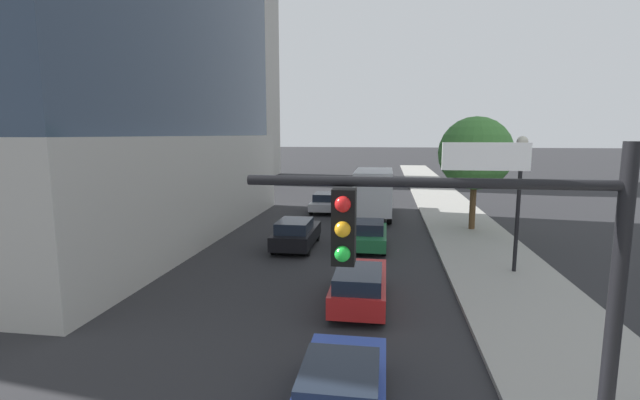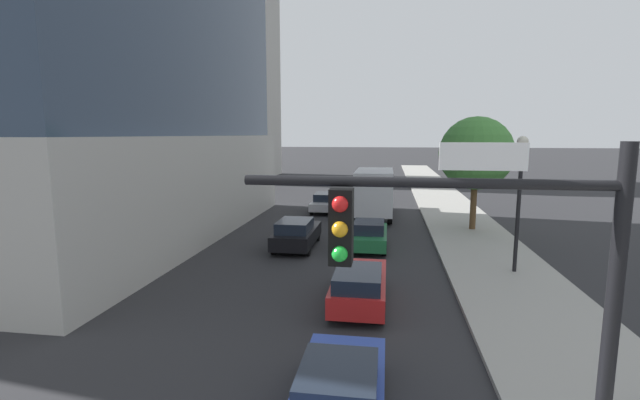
{
  "view_description": "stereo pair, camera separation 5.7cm",
  "coord_description": "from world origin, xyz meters",
  "px_view_note": "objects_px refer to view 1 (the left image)",
  "views": [
    {
      "loc": [
        2.76,
        -2.98,
        5.77
      ],
      "look_at": [
        0.2,
        14.15,
        3.2
      ],
      "focal_mm": 24.9,
      "sensor_mm": 36.0,
      "label": 1
    },
    {
      "loc": [
        2.81,
        -2.98,
        5.77
      ],
      "look_at": [
        0.2,
        14.15,
        3.2
      ],
      "focal_mm": 24.9,
      "sensor_mm": 36.0,
      "label": 2
    }
  ],
  "objects_px": {
    "traffic_light_pole": "(485,273)",
    "car_green": "(369,234)",
    "street_lamp": "(520,183)",
    "street_tree": "(475,153)",
    "car_red": "(360,285)",
    "car_blue": "(341,392)",
    "construction_building": "(214,37)",
    "car_silver": "(325,202)",
    "car_black": "(296,233)",
    "box_truck": "(374,191)"
  },
  "relations": [
    {
      "from": "construction_building",
      "to": "street_lamp",
      "type": "height_order",
      "value": "construction_building"
    },
    {
      "from": "car_green",
      "to": "car_red",
      "type": "bearing_deg",
      "value": -90.0
    },
    {
      "from": "street_lamp",
      "to": "car_green",
      "type": "bearing_deg",
      "value": 150.52
    },
    {
      "from": "car_green",
      "to": "car_black",
      "type": "bearing_deg",
      "value": -171.91
    },
    {
      "from": "traffic_light_pole",
      "to": "car_red",
      "type": "relative_size",
      "value": 1.25
    },
    {
      "from": "construction_building",
      "to": "car_black",
      "type": "height_order",
      "value": "construction_building"
    },
    {
      "from": "car_red",
      "to": "car_black",
      "type": "relative_size",
      "value": 0.99
    },
    {
      "from": "car_silver",
      "to": "car_black",
      "type": "bearing_deg",
      "value": -90.0
    },
    {
      "from": "car_blue",
      "to": "car_black",
      "type": "bearing_deg",
      "value": 105.19
    },
    {
      "from": "traffic_light_pole",
      "to": "car_red",
      "type": "xyz_separation_m",
      "value": [
        -2.13,
        8.46,
        -3.2
      ]
    },
    {
      "from": "car_green",
      "to": "street_lamp",
      "type": "bearing_deg",
      "value": -29.48
    },
    {
      "from": "traffic_light_pole",
      "to": "car_red",
      "type": "height_order",
      "value": "traffic_light_pole"
    },
    {
      "from": "car_black",
      "to": "car_green",
      "type": "bearing_deg",
      "value": 8.09
    },
    {
      "from": "car_green",
      "to": "car_black",
      "type": "relative_size",
      "value": 0.96
    },
    {
      "from": "street_lamp",
      "to": "car_silver",
      "type": "bearing_deg",
      "value": 125.17
    },
    {
      "from": "car_green",
      "to": "car_silver",
      "type": "bearing_deg",
      "value": 109.35
    },
    {
      "from": "car_silver",
      "to": "box_truck",
      "type": "relative_size",
      "value": 0.58
    },
    {
      "from": "car_silver",
      "to": "traffic_light_pole",
      "type": "bearing_deg",
      "value": -77.75
    },
    {
      "from": "car_black",
      "to": "box_truck",
      "type": "xyz_separation_m",
      "value": [
        3.68,
        9.21,
        1.12
      ]
    },
    {
      "from": "street_lamp",
      "to": "car_green",
      "type": "relative_size",
      "value": 1.3
    },
    {
      "from": "car_blue",
      "to": "car_green",
      "type": "height_order",
      "value": "car_green"
    },
    {
      "from": "traffic_light_pole",
      "to": "car_green",
      "type": "distance_m",
      "value": 16.75
    },
    {
      "from": "car_blue",
      "to": "car_green",
      "type": "bearing_deg",
      "value": 90.0
    },
    {
      "from": "car_red",
      "to": "traffic_light_pole",
      "type": "bearing_deg",
      "value": -75.86
    },
    {
      "from": "street_tree",
      "to": "car_green",
      "type": "xyz_separation_m",
      "value": [
        -5.97,
        -4.95,
        -3.96
      ]
    },
    {
      "from": "street_tree",
      "to": "car_green",
      "type": "bearing_deg",
      "value": -140.37
    },
    {
      "from": "car_red",
      "to": "construction_building",
      "type": "bearing_deg",
      "value": 116.79
    },
    {
      "from": "car_red",
      "to": "car_blue",
      "type": "bearing_deg",
      "value": -90.0
    },
    {
      "from": "car_blue",
      "to": "car_green",
      "type": "distance_m",
      "value": 14.08
    },
    {
      "from": "traffic_light_pole",
      "to": "car_green",
      "type": "height_order",
      "value": "traffic_light_pole"
    },
    {
      "from": "car_blue",
      "to": "car_red",
      "type": "relative_size",
      "value": 0.95
    },
    {
      "from": "car_red",
      "to": "box_truck",
      "type": "height_order",
      "value": "box_truck"
    },
    {
      "from": "car_blue",
      "to": "street_lamp",
      "type": "bearing_deg",
      "value": 59.86
    },
    {
      "from": "traffic_light_pole",
      "to": "street_tree",
      "type": "relative_size",
      "value": 0.83
    },
    {
      "from": "traffic_light_pole",
      "to": "car_black",
      "type": "bearing_deg",
      "value": 110.23
    },
    {
      "from": "box_truck",
      "to": "construction_building",
      "type": "bearing_deg",
      "value": 129.23
    },
    {
      "from": "car_green",
      "to": "box_truck",
      "type": "relative_size",
      "value": 0.55
    },
    {
      "from": "car_red",
      "to": "box_truck",
      "type": "distance_m",
      "value": 16.56
    },
    {
      "from": "car_silver",
      "to": "box_truck",
      "type": "height_order",
      "value": "box_truck"
    },
    {
      "from": "street_lamp",
      "to": "car_green",
      "type": "xyz_separation_m",
      "value": [
        -6.15,
        3.48,
        -3.11
      ]
    },
    {
      "from": "construction_building",
      "to": "car_red",
      "type": "distance_m",
      "value": 51.61
    },
    {
      "from": "street_lamp",
      "to": "car_black",
      "type": "height_order",
      "value": "street_lamp"
    },
    {
      "from": "street_tree",
      "to": "car_blue",
      "type": "distance_m",
      "value": 20.34
    },
    {
      "from": "car_blue",
      "to": "traffic_light_pole",
      "type": "bearing_deg",
      "value": -46.13
    },
    {
      "from": "construction_building",
      "to": "car_green",
      "type": "bearing_deg",
      "value": -58.35
    },
    {
      "from": "street_tree",
      "to": "car_silver",
      "type": "bearing_deg",
      "value": 150.2
    },
    {
      "from": "construction_building",
      "to": "car_silver",
      "type": "relative_size",
      "value": 9.23
    },
    {
      "from": "street_tree",
      "to": "car_blue",
      "type": "relative_size",
      "value": 1.6
    },
    {
      "from": "construction_building",
      "to": "traffic_light_pole",
      "type": "xyz_separation_m",
      "value": [
        23.98,
        -51.74,
        -14.49
      ]
    },
    {
      "from": "construction_building",
      "to": "box_truck",
      "type": "xyz_separation_m",
      "value": [
        21.85,
        -26.76,
        -16.55
      ]
    }
  ]
}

